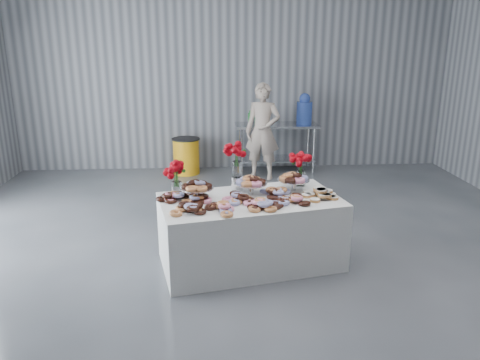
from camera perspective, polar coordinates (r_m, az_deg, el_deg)
The scene contains 16 objects.
ground at distance 4.91m, azimuth 2.07°, elevation -12.26°, with size 9.00×9.00×0.00m, color #3A3D42.
room_walls at distance 4.35m, azimuth -1.47°, elevation 20.14°, with size 8.04×9.04×4.02m.
display_table at distance 5.13m, azimuth 1.26°, elevation -6.27°, with size 1.90×1.00×0.75m, color silver.
prep_table at distance 8.64m, azimuth 4.45°, elevation 4.98°, with size 1.50×0.60×0.90m.
donut_mounds at distance 4.93m, azimuth 1.34°, elevation -2.01°, with size 1.80×0.80×0.09m, color #D58B4D, non-canonical shape.
cake_stand_left at distance 4.97m, azimuth -5.29°, elevation -0.80°, with size 0.36×0.36×0.17m.
cake_stand_mid at distance 5.10m, azimuth 1.34°, elevation -0.24°, with size 0.36×0.36×0.17m.
cake_stand_right at distance 5.27m, azimuth 6.55°, elevation 0.19°, with size 0.36×0.36×0.17m.
danish_pile at distance 5.11m, azimuth 9.86°, elevation -1.48°, with size 0.48×0.48×0.11m, color white, non-canonical shape.
bouquet_left at distance 4.99m, azimuth -7.81°, elevation 1.07°, with size 0.26×0.26×0.42m.
bouquet_right at distance 5.41m, azimuth 7.48°, elevation 2.34°, with size 0.26×0.26×0.42m.
bouquet_center at distance 5.20m, azimuth -0.35°, elevation 2.81°, with size 0.26×0.26×0.57m.
water_jug at distance 8.64m, azimuth 7.85°, elevation 8.44°, with size 0.28×0.28×0.55m.
drink_bottles at distance 8.43m, azimuth 2.44°, elevation 7.59°, with size 0.54×0.08×0.27m, color #268C33, non-canonical shape.
person at distance 8.19m, azimuth 2.78°, elevation 5.93°, with size 0.61×0.40×1.68m, color #CC8C93.
trash_barrel at distance 8.63m, azimuth -6.57°, elevation 2.93°, with size 0.51×0.51×0.66m.
Camera 1 is at (-0.46, -4.27, 2.39)m, focal length 35.00 mm.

